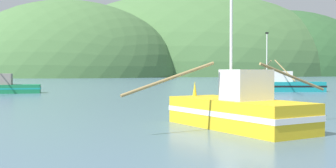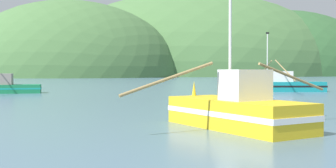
# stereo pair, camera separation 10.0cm
# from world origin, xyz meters

# --- Properties ---
(hill_mid_right) EXTENTS (109.12, 87.30, 70.19)m
(hill_mid_right) POSITION_xyz_m (116.16, 203.47, 0.00)
(hill_mid_right) COLOR #2D562D
(hill_mid_right) RESTS_ON ground
(hill_far_right) EXTENTS (91.89, 73.51, 62.64)m
(hill_far_right) POSITION_xyz_m (2.06, 178.01, 0.00)
(hill_far_right) COLOR #47703D
(hill_far_right) RESTS_ON ground
(hill_far_left) EXTENTS (168.70, 134.96, 89.64)m
(hill_far_left) POSITION_xyz_m (71.15, 220.34, 0.00)
(hill_far_left) COLOR #47703D
(hill_far_left) RESTS_ON ground
(fishing_boat_yellow) EXTENTS (10.24, 7.24, 7.88)m
(fishing_boat_yellow) POSITION_xyz_m (-0.34, 14.35, 0.76)
(fishing_boat_yellow) COLOR gold
(fishing_boat_yellow) RESTS_ON ground
(fishing_boat_teal) EXTENTS (11.91, 16.80, 6.85)m
(fishing_boat_teal) POSITION_xyz_m (17.33, 42.04, 0.76)
(fishing_boat_teal) COLOR #147F84
(fishing_boat_teal) RESTS_ON ground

